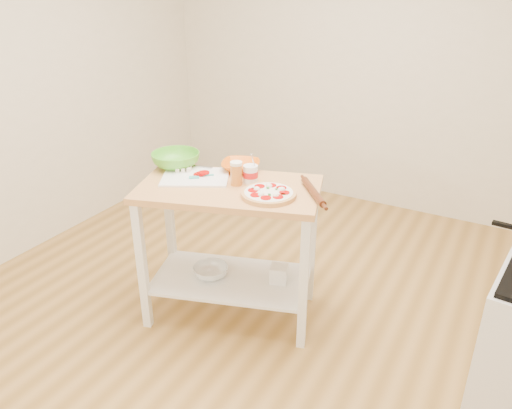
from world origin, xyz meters
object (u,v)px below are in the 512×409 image
at_px(prep_island, 230,225).
at_px(pizza, 269,193).
at_px(spatula, 200,176).
at_px(cutting_board, 195,176).
at_px(green_bowl, 176,160).
at_px(shelf_glass_bowl, 211,271).
at_px(yogurt_tub, 251,174).
at_px(rolling_pin, 313,192).
at_px(orange_bowl, 241,166).
at_px(shelf_bin, 279,274).
at_px(beer_pint, 236,173).
at_px(knife, 187,165).

distance_m(prep_island, pizza, 0.39).
bearing_deg(spatula, pizza, -38.54).
bearing_deg(cutting_board, pizza, -30.68).
relative_size(green_bowl, shelf_glass_bowl, 1.36).
relative_size(yogurt_tub, rolling_pin, 0.54).
distance_m(orange_bowl, shelf_bin, 0.72).
height_order(beer_pint, shelf_glass_bowl, beer_pint).
bearing_deg(green_bowl, orange_bowl, 20.62).
bearing_deg(shelf_bin, shelf_glass_bowl, -158.20).
bearing_deg(green_bowl, yogurt_tub, 0.95).
distance_m(orange_bowl, yogurt_tub, 0.21).
xyz_separation_m(knife, orange_bowl, (0.33, 0.13, 0.01)).
distance_m(rolling_pin, shelf_glass_bowl, 0.89).
height_order(pizza, green_bowl, green_bowl).
bearing_deg(knife, shelf_glass_bowl, -45.78).
distance_m(pizza, orange_bowl, 0.43).
distance_m(yogurt_tub, shelf_bin, 0.67).
height_order(spatula, knife, knife).
relative_size(rolling_pin, shelf_glass_bowl, 1.56).
bearing_deg(yogurt_tub, rolling_pin, 0.94).
xyz_separation_m(orange_bowl, yogurt_tub, (0.15, -0.14, 0.02)).
height_order(pizza, knife, pizza).
bearing_deg(rolling_pin, knife, 179.73).
bearing_deg(cutting_board, shelf_bin, -17.22).
relative_size(prep_island, rolling_pin, 3.37).
bearing_deg(shelf_bin, green_bowl, -179.17).
bearing_deg(prep_island, spatula, 175.65).
xyz_separation_m(prep_island, knife, (-0.40, 0.13, 0.27)).
distance_m(spatula, rolling_pin, 0.71).
distance_m(beer_pint, yogurt_tub, 0.09).
relative_size(pizza, shelf_bin, 2.92).
bearing_deg(prep_island, yogurt_tub, 54.40).
relative_size(cutting_board, green_bowl, 1.61).
bearing_deg(yogurt_tub, knife, 178.71).
bearing_deg(shelf_glass_bowl, cutting_board, 153.99).
height_order(cutting_board, shelf_glass_bowl, cutting_board).
height_order(spatula, beer_pint, beer_pint).
distance_m(spatula, orange_bowl, 0.28).
xyz_separation_m(knife, yogurt_tub, (0.48, -0.01, 0.04)).
bearing_deg(yogurt_tub, beer_pint, -126.55).
height_order(rolling_pin, shelf_glass_bowl, rolling_pin).
xyz_separation_m(prep_island, shelf_glass_bowl, (-0.12, -0.05, -0.35)).
bearing_deg(shelf_glass_bowl, spatula, 144.79).
bearing_deg(prep_island, shelf_bin, 22.31).
distance_m(prep_island, knife, 0.50).
xyz_separation_m(beer_pint, shelf_bin, (0.26, 0.07, -0.66)).
relative_size(prep_island, pizza, 3.81).
xyz_separation_m(prep_island, orange_bowl, (-0.07, 0.25, 0.29)).
relative_size(pizza, shelf_glass_bowl, 1.38).
bearing_deg(rolling_pin, yogurt_tub, -179.06).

